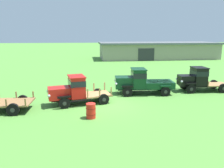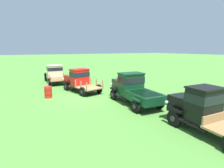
% 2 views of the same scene
% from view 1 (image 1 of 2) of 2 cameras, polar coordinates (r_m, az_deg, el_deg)
% --- Properties ---
extents(ground_plane, '(240.00, 240.00, 0.00)m').
position_cam_1_polar(ground_plane, '(16.33, -1.16, -5.35)').
color(ground_plane, '#518E38').
extents(farm_shed, '(24.83, 9.07, 3.43)m').
position_cam_1_polar(farm_shed, '(48.30, 11.79, 8.62)').
color(farm_shed, gray).
rests_on(farm_shed, ground).
extents(vintage_truck_second_in_line, '(4.90, 2.69, 2.12)m').
position_cam_1_polar(vintage_truck_second_in_line, '(16.42, -9.88, -1.50)').
color(vintage_truck_second_in_line, black).
rests_on(vintage_truck_second_in_line, ground).
extents(vintage_truck_midrow_center, '(5.22, 2.41, 2.22)m').
position_cam_1_polar(vintage_truck_midrow_center, '(19.17, 7.73, 0.65)').
color(vintage_truck_midrow_center, black).
rests_on(vintage_truck_midrow_center, ground).
extents(vintage_truck_far_side, '(4.67, 2.10, 2.21)m').
position_cam_1_polar(vintage_truck_far_side, '(21.31, 21.40, 1.25)').
color(vintage_truck_far_side, black).
rests_on(vintage_truck_far_side, ground).
extents(oil_drum_beside_row, '(0.62, 0.62, 0.94)m').
position_cam_1_polar(oil_drum_beside_row, '(13.69, -5.54, -6.99)').
color(oil_drum_beside_row, red).
rests_on(oil_drum_beside_row, ground).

